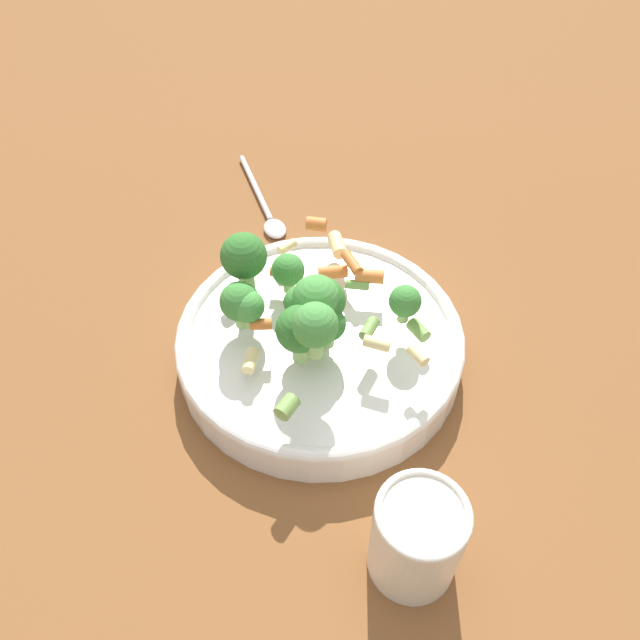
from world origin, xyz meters
The scene contains 5 objects.
ground_plane centered at (0.00, 0.00, 0.00)m, with size 3.00×3.00×0.00m, color brown.
bowl centered at (0.00, 0.00, 0.02)m, with size 0.27×0.27×0.04m.
pasta_salad centered at (0.02, 0.00, 0.09)m, with size 0.18×0.22×0.08m.
cup centered at (0.00, 0.21, 0.05)m, with size 0.07×0.07×0.09m.
spoon centered at (-0.01, -0.23, 0.01)m, with size 0.03×0.17×0.01m.
Camera 1 is at (0.13, 0.36, 0.48)m, focal length 35.00 mm.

